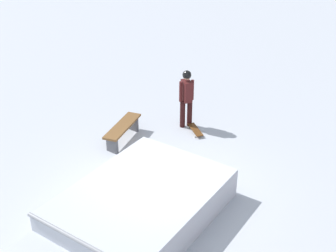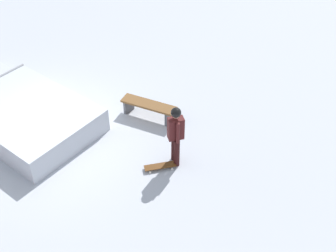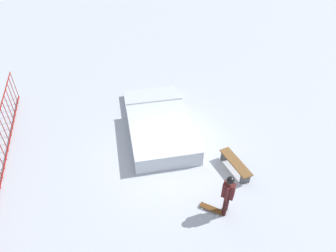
{
  "view_description": "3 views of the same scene",
  "coord_description": "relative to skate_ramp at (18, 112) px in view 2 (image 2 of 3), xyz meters",
  "views": [
    {
      "loc": [
        6.58,
        5.01,
        6.13
      ],
      "look_at": [
        -1.25,
        -0.82,
        0.9
      ],
      "focal_mm": 47.4,
      "sensor_mm": 36.0,
      "label": 1
    },
    {
      "loc": [
        -7.9,
        4.68,
        7.86
      ],
      "look_at": [
        -2.63,
        -1.46,
        1.0
      ],
      "focal_mm": 46.52,
      "sensor_mm": 36.0,
      "label": 2
    },
    {
      "loc": [
        -8.72,
        1.4,
        8.81
      ],
      "look_at": [
        1.12,
        -0.11,
        0.6
      ],
      "focal_mm": 33.1,
      "sensor_mm": 36.0,
      "label": 3
    }
  ],
  "objects": [
    {
      "name": "ground_plane",
      "position": [
        -1.48,
        -0.2,
        -0.32
      ],
      "size": [
        60.0,
        60.0,
        0.0
      ],
      "primitive_type": "plane",
      "color": "#B2B7C1"
    },
    {
      "name": "skate_ramp",
      "position": [
        0.0,
        0.0,
        0.0
      ],
      "size": [
        5.51,
        2.83,
        0.74
      ],
      "rotation": [
        0.0,
        0.0,
        0.04
      ],
      "color": "silver",
      "rests_on": "ground"
    },
    {
      "name": "skater",
      "position": [
        -4.4,
        -1.61,
        0.69
      ],
      "size": [
        0.39,
        0.44,
        1.73
      ],
      "rotation": [
        0.0,
        0.0,
        0.98
      ],
      "color": "black",
      "rests_on": "ground"
    },
    {
      "name": "skateboard",
      "position": [
        -4.26,
        -1.18,
        -0.24
      ],
      "size": [
        0.64,
        0.76,
        0.09
      ],
      "rotation": [
        0.0,
        0.0,
        0.94
      ],
      "color": "#593314",
      "rests_on": "ground"
    },
    {
      "name": "park_bench",
      "position": [
        -2.67,
        -2.51,
        0.04
      ],
      "size": [
        1.65,
        0.83,
        0.48
      ],
      "rotation": [
        0.0,
        0.0,
        0.28
      ],
      "color": "brown",
      "rests_on": "ground"
    }
  ]
}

